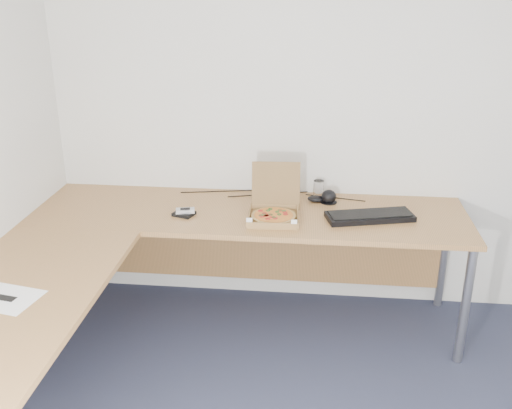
# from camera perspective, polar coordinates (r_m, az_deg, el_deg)

# --- Properties ---
(room_shell) EXTENTS (3.50, 3.50, 2.50)m
(room_shell) POSITION_cam_1_polar(r_m,az_deg,el_deg) (1.88, 9.59, -2.63)
(room_shell) COLOR silver
(room_shell) RESTS_ON ground
(desk) EXTENTS (2.50, 2.20, 0.73)m
(desk) POSITION_cam_1_polar(r_m,az_deg,el_deg) (3.07, -7.57, -3.90)
(desk) COLOR #A87541
(desk) RESTS_ON ground
(pizza_box) EXTENTS (0.28, 0.32, 0.28)m
(pizza_box) POSITION_cam_1_polar(r_m,az_deg,el_deg) (3.27, 1.75, -0.84)
(pizza_box) COLOR olive
(pizza_box) RESTS_ON desk
(drinking_glass) EXTENTS (0.06, 0.06, 0.11)m
(drinking_glass) POSITION_cam_1_polar(r_m,az_deg,el_deg) (3.58, 6.12, 1.46)
(drinking_glass) COLOR white
(drinking_glass) RESTS_ON desk
(keyboard) EXTENTS (0.51, 0.29, 0.03)m
(keyboard) POSITION_cam_1_polar(r_m,az_deg,el_deg) (3.34, 11.03, -1.16)
(keyboard) COLOR black
(keyboard) RESTS_ON desk
(mouse) EXTENTS (0.11, 0.07, 0.04)m
(mouse) POSITION_cam_1_polar(r_m,az_deg,el_deg) (3.54, 5.87, 0.56)
(mouse) COLOR black
(mouse) RESTS_ON desk
(wallet) EXTENTS (0.14, 0.12, 0.02)m
(wallet) POSITION_cam_1_polar(r_m,az_deg,el_deg) (3.35, -7.04, -0.90)
(wallet) COLOR black
(wallet) RESTS_ON desk
(phone) EXTENTS (0.11, 0.08, 0.02)m
(phone) POSITION_cam_1_polar(r_m,az_deg,el_deg) (3.34, -6.92, -0.60)
(phone) COLOR #B2B5BA
(phone) RESTS_ON wallet
(paper_sheet) EXTENTS (0.34, 0.27, 0.00)m
(paper_sheet) POSITION_cam_1_polar(r_m,az_deg,el_deg) (2.74, -23.48, -8.34)
(paper_sheet) COLOR white
(paper_sheet) RESTS_ON desk
(dome_speaker) EXTENTS (0.10, 0.10, 0.08)m
(dome_speaker) POSITION_cam_1_polar(r_m,az_deg,el_deg) (3.53, 7.12, 0.85)
(dome_speaker) COLOR black
(dome_speaker) RESTS_ON desk
(cable_bundle) EXTENTS (0.55, 0.11, 0.01)m
(cable_bundle) POSITION_cam_1_polar(r_m,az_deg,el_deg) (3.64, 1.18, 1.01)
(cable_bundle) COLOR black
(cable_bundle) RESTS_ON desk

